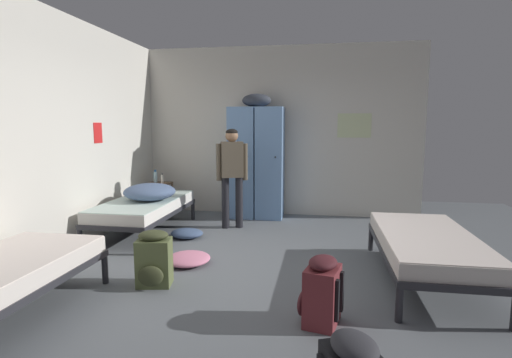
{
  "coord_description": "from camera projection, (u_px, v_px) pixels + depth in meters",
  "views": [
    {
      "loc": [
        0.72,
        -4.08,
        1.55
      ],
      "look_at": [
        0.0,
        0.27,
        0.95
      ],
      "focal_mm": 27.62,
      "sensor_mm": 36.0,
      "label": 1
    }
  ],
  "objects": [
    {
      "name": "locker_bank",
      "position": [
        257.0,
        160.0,
        6.62
      ],
      "size": [
        0.9,
        0.55,
        2.07
      ],
      "color": "#6B93C6",
      "rests_on": "ground_plane"
    },
    {
      "name": "clothes_pile_denim",
      "position": [
        187.0,
        233.0,
        5.47
      ],
      "size": [
        0.45,
        0.37,
        0.13
      ],
      "color": "#42567A",
      "rests_on": "ground_plane"
    },
    {
      "name": "clothes_pile_pink",
      "position": [
        188.0,
        259.0,
        4.45
      ],
      "size": [
        0.5,
        0.52,
        0.11
      ],
      "color": "pink",
      "rests_on": "ground_plane"
    },
    {
      "name": "shelf_unit",
      "position": [
        160.0,
        195.0,
        6.84
      ],
      "size": [
        0.38,
        0.3,
        0.57
      ],
      "color": "brown",
      "rests_on": "ground_plane"
    },
    {
      "name": "water_bottle",
      "position": [
        155.0,
        177.0,
        6.83
      ],
      "size": [
        0.07,
        0.07,
        0.22
      ],
      "color": "#B2DBEA",
      "rests_on": "shelf_unit"
    },
    {
      "name": "ground_plane",
      "position": [
        252.0,
        268.0,
        4.32
      ],
      "size": [
        8.67,
        8.67,
        0.0
      ],
      "primitive_type": "plane",
      "color": "slate"
    },
    {
      "name": "bedding_heap",
      "position": [
        150.0,
        192.0,
        5.64
      ],
      "size": [
        0.73,
        0.73,
        0.24
      ],
      "color": "slate",
      "rests_on": "bed_left_rear"
    },
    {
      "name": "bed_right",
      "position": [
        427.0,
        244.0,
        3.91
      ],
      "size": [
        0.9,
        1.9,
        0.49
      ],
      "color": "#28282D",
      "rests_on": "ground_plane"
    },
    {
      "name": "backpack_olive",
      "position": [
        154.0,
        260.0,
        3.81
      ],
      "size": [
        0.36,
        0.37,
        0.55
      ],
      "color": "#566038",
      "rests_on": "ground_plane"
    },
    {
      "name": "person_traveler",
      "position": [
        232.0,
        169.0,
        5.9
      ],
      "size": [
        0.45,
        0.29,
        1.5
      ],
      "color": "black",
      "rests_on": "ground_plane"
    },
    {
      "name": "bed_left_rear",
      "position": [
        144.0,
        207.0,
        5.67
      ],
      "size": [
        0.9,
        1.9,
        0.49
      ],
      "color": "#28282D",
      "rests_on": "ground_plane"
    },
    {
      "name": "room_backdrop",
      "position": [
        181.0,
        133.0,
        5.58
      ],
      "size": [
        4.78,
        5.48,
        2.89
      ],
      "color": "beige",
      "rests_on": "ground_plane"
    },
    {
      "name": "lotion_bottle",
      "position": [
        162.0,
        179.0,
        6.75
      ],
      "size": [
        0.05,
        0.05,
        0.17
      ],
      "color": "white",
      "rests_on": "shelf_unit"
    },
    {
      "name": "backpack_maroon",
      "position": [
        321.0,
        292.0,
        3.08
      ],
      "size": [
        0.38,
        0.37,
        0.55
      ],
      "color": "maroon",
      "rests_on": "ground_plane"
    }
  ]
}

